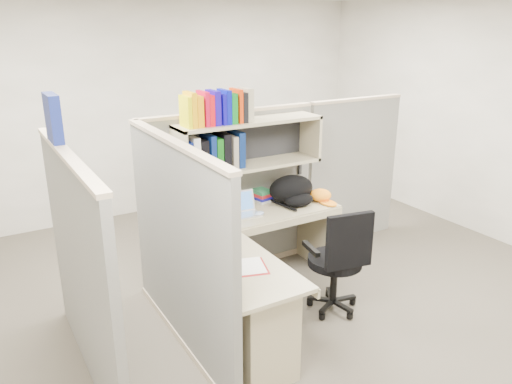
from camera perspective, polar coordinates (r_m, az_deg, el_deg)
ground at (r=4.49m, az=2.75°, el=-13.39°), size 6.00×6.00×0.00m
room_shell at (r=3.88m, az=3.13°, el=7.32°), size 6.00×6.00×6.00m
cubicle at (r=4.28m, az=-4.52°, el=-1.53°), size 3.79×1.84×1.95m
desk at (r=3.87m, az=0.06°, el=-11.47°), size 1.74×1.75×0.73m
laptop at (r=4.49m, az=-1.38°, el=-1.45°), size 0.32×0.32×0.21m
backpack at (r=4.79m, az=4.46°, el=0.16°), size 0.51×0.42×0.27m
orange_cap at (r=4.93m, az=7.37°, el=-0.35°), size 0.22×0.25×0.12m
snack_canister at (r=3.79m, az=-3.26°, el=-6.18°), size 0.12×0.12×0.11m
tissue_box at (r=3.37m, az=-3.59°, el=-8.81°), size 0.16×0.16×0.20m
mouse at (r=4.53m, az=0.39°, el=-2.45°), size 0.11×0.09×0.04m
paper_cup at (r=4.70m, az=-2.86°, el=-1.33°), size 0.06×0.06×0.09m
book_stack at (r=4.90m, az=0.51°, el=-0.33°), size 0.21×0.26×0.11m
loose_paper at (r=3.62m, az=-0.63°, el=-8.43°), size 0.26×0.30×0.00m
task_chair at (r=4.35m, az=9.19°, el=-9.51°), size 0.54×0.50×0.98m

